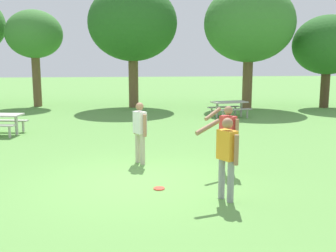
{
  "coord_description": "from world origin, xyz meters",
  "views": [
    {
      "loc": [
        -0.37,
        -8.59,
        2.71
      ],
      "look_at": [
        0.98,
        1.56,
        1.0
      ],
      "focal_mm": 41.7,
      "sensor_mm": 36.0,
      "label": 1
    }
  ],
  "objects_px": {
    "person_thrower": "(226,153)",
    "tree_slender_mid": "(133,23)",
    "person_bystander": "(227,134)",
    "tree_back_right": "(328,45)",
    "person_catcher": "(140,129)",
    "picnic_table_far": "(229,106)",
    "tree_back_left": "(249,24)",
    "frisbee": "(159,188)",
    "tree_far_right": "(34,35)"
  },
  "relations": [
    {
      "from": "person_thrower",
      "to": "tree_far_right",
      "type": "height_order",
      "value": "tree_far_right"
    },
    {
      "from": "person_thrower",
      "to": "tree_slender_mid",
      "type": "relative_size",
      "value": 0.23
    },
    {
      "from": "tree_back_left",
      "to": "tree_far_right",
      "type": "bearing_deg",
      "value": 168.4
    },
    {
      "from": "person_thrower",
      "to": "person_catcher",
      "type": "xyz_separation_m",
      "value": [
        -1.49,
        3.03,
        -0.02
      ]
    },
    {
      "from": "person_thrower",
      "to": "tree_back_right",
      "type": "distance_m",
      "value": 17.72
    },
    {
      "from": "person_thrower",
      "to": "tree_far_right",
      "type": "distance_m",
      "value": 18.81
    },
    {
      "from": "tree_back_right",
      "to": "tree_back_left",
      "type": "bearing_deg",
      "value": 175.49
    },
    {
      "from": "picnic_table_far",
      "to": "tree_back_right",
      "type": "distance_m",
      "value": 8.01
    },
    {
      "from": "tree_far_right",
      "to": "frisbee",
      "type": "bearing_deg",
      "value": -71.17
    },
    {
      "from": "person_bystander",
      "to": "tree_back_left",
      "type": "relative_size",
      "value": 0.23
    },
    {
      "from": "person_catcher",
      "to": "frisbee",
      "type": "bearing_deg",
      "value": -83.1
    },
    {
      "from": "tree_slender_mid",
      "to": "person_bystander",
      "type": "bearing_deg",
      "value": -83.39
    },
    {
      "from": "person_catcher",
      "to": "tree_far_right",
      "type": "distance_m",
      "value": 15.51
    },
    {
      "from": "tree_slender_mid",
      "to": "picnic_table_far",
      "type": "bearing_deg",
      "value": -47.7
    },
    {
      "from": "picnic_table_far",
      "to": "tree_back_right",
      "type": "relative_size",
      "value": 0.37
    },
    {
      "from": "picnic_table_far",
      "to": "tree_back_left",
      "type": "bearing_deg",
      "value": 59.42
    },
    {
      "from": "frisbee",
      "to": "tree_back_left",
      "type": "xyz_separation_m",
      "value": [
        6.67,
        13.87,
        4.77
      ]
    },
    {
      "from": "tree_slender_mid",
      "to": "tree_back_left",
      "type": "relative_size",
      "value": 1.01
    },
    {
      "from": "person_thrower",
      "to": "frisbee",
      "type": "relative_size",
      "value": 6.78
    },
    {
      "from": "picnic_table_far",
      "to": "tree_far_right",
      "type": "distance_m",
      "value": 12.39
    },
    {
      "from": "tree_back_right",
      "to": "picnic_table_far",
      "type": "bearing_deg",
      "value": -154.64
    },
    {
      "from": "person_bystander",
      "to": "tree_back_left",
      "type": "height_order",
      "value": "tree_back_left"
    },
    {
      "from": "tree_far_right",
      "to": "person_thrower",
      "type": "bearing_deg",
      "value": -68.43
    },
    {
      "from": "frisbee",
      "to": "tree_slender_mid",
      "type": "height_order",
      "value": "tree_slender_mid"
    },
    {
      "from": "person_catcher",
      "to": "tree_slender_mid",
      "type": "bearing_deg",
      "value": 88.15
    },
    {
      "from": "picnic_table_far",
      "to": "tree_slender_mid",
      "type": "distance_m",
      "value": 7.85
    },
    {
      "from": "person_catcher",
      "to": "tree_far_right",
      "type": "bearing_deg",
      "value": 110.56
    },
    {
      "from": "person_thrower",
      "to": "frisbee",
      "type": "bearing_deg",
      "value": 145.49
    },
    {
      "from": "frisbee",
      "to": "tree_far_right",
      "type": "xyz_separation_m",
      "value": [
        -5.59,
        16.39,
        4.2
      ]
    },
    {
      "from": "person_catcher",
      "to": "tree_back_left",
      "type": "height_order",
      "value": "tree_back_left"
    },
    {
      "from": "tree_back_right",
      "to": "frisbee",
      "type": "bearing_deg",
      "value": -129.84
    },
    {
      "from": "tree_far_right",
      "to": "tree_slender_mid",
      "type": "relative_size",
      "value": 0.8
    },
    {
      "from": "person_catcher",
      "to": "person_bystander",
      "type": "height_order",
      "value": "same"
    },
    {
      "from": "picnic_table_far",
      "to": "tree_slender_mid",
      "type": "height_order",
      "value": "tree_slender_mid"
    },
    {
      "from": "person_bystander",
      "to": "tree_back_right",
      "type": "relative_size",
      "value": 0.31
    },
    {
      "from": "tree_back_left",
      "to": "person_bystander",
      "type": "bearing_deg",
      "value": -110.84
    },
    {
      "from": "person_bystander",
      "to": "tree_far_right",
      "type": "xyz_separation_m",
      "value": [
        -7.39,
        15.33,
        3.25
      ]
    },
    {
      "from": "person_thrower",
      "to": "person_bystander",
      "type": "xyz_separation_m",
      "value": [
        0.57,
        1.9,
        0.0
      ]
    },
    {
      "from": "person_bystander",
      "to": "tree_far_right",
      "type": "bearing_deg",
      "value": 115.73
    },
    {
      "from": "person_catcher",
      "to": "picnic_table_far",
      "type": "distance_m",
      "value": 9.49
    },
    {
      "from": "tree_back_right",
      "to": "person_thrower",
      "type": "bearing_deg",
      "value": -125.02
    },
    {
      "from": "person_catcher",
      "to": "tree_back_right",
      "type": "bearing_deg",
      "value": 44.44
    },
    {
      "from": "person_catcher",
      "to": "tree_back_right",
      "type": "height_order",
      "value": "tree_back_right"
    },
    {
      "from": "person_catcher",
      "to": "tree_back_left",
      "type": "relative_size",
      "value": 0.23
    },
    {
      "from": "person_thrower",
      "to": "picnic_table_far",
      "type": "distance_m",
      "value": 11.68
    },
    {
      "from": "person_bystander",
      "to": "tree_far_right",
      "type": "distance_m",
      "value": 17.32
    },
    {
      "from": "tree_back_left",
      "to": "person_catcher",
      "type": "bearing_deg",
      "value": -120.7
    },
    {
      "from": "person_catcher",
      "to": "tree_far_right",
      "type": "height_order",
      "value": "tree_far_right"
    },
    {
      "from": "tree_slender_mid",
      "to": "frisbee",
      "type": "bearing_deg",
      "value": -90.59
    },
    {
      "from": "person_thrower",
      "to": "picnic_table_far",
      "type": "relative_size",
      "value": 0.83
    }
  ]
}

